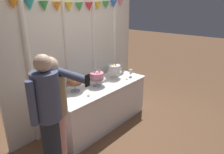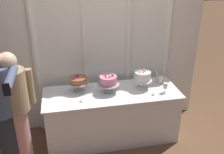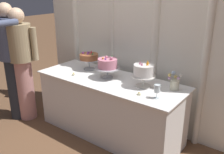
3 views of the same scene
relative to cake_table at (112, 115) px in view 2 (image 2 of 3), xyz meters
The scene contains 12 objects.
ground_plane 0.39m from the cake_table, 90.00° to the right, with size 24.00×24.00×0.00m, color brown.
draped_curtain 1.02m from the cake_table, 90.78° to the left, with size 2.96×0.15×2.42m.
cake_table is the anchor object (origin of this frame).
cake_display_leftmost 0.71m from the cake_table, 164.04° to the left, with size 0.29×0.29×0.26m.
cake_display_center 0.55m from the cake_table, 155.30° to the left, with size 0.31×0.31×0.28m.
cake_display_rightmost 0.72m from the cake_table, ahead, with size 0.27×0.27×0.30m.
wine_glass 0.88m from the cake_table, 11.95° to the right, with size 0.06×0.06×0.15m.
flower_vase 0.90m from the cake_table, 12.50° to the left, with size 0.15×0.11×0.19m.
tealight_far_left 0.61m from the cake_table, 158.05° to the right, with size 0.04×0.04×0.04m.
tealight_near_left 0.69m from the cake_table, 19.58° to the right, with size 0.05×0.05×0.03m.
guest_man_pink_jacket 1.36m from the cake_table, 162.25° to the right, with size 0.45×0.44×1.57m.
guest_man_dark_suit 1.51m from the cake_table, 160.54° to the right, with size 0.46×0.64×1.63m.
Camera 2 is at (-0.64, -3.01, 2.47)m, focal length 41.52 mm.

